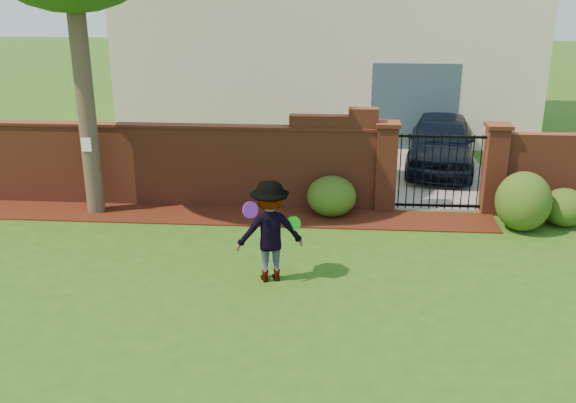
# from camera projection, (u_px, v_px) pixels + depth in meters

# --- Properties ---
(ground) EXTENTS (80.00, 80.00, 0.01)m
(ground) POSITION_uv_depth(u_px,v_px,m) (245.00, 294.00, 10.22)
(ground) COLOR #295114
(ground) RESTS_ON ground
(mulch_bed) EXTENTS (11.10, 1.08, 0.03)m
(mulch_bed) POSITION_uv_depth(u_px,v_px,m) (222.00, 216.00, 13.42)
(mulch_bed) COLOR #38120A
(mulch_bed) RESTS_ON ground
(brick_wall) EXTENTS (8.70, 0.31, 2.16)m
(brick_wall) POSITION_uv_depth(u_px,v_px,m) (176.00, 163.00, 13.81)
(brick_wall) COLOR maroon
(brick_wall) RESTS_ON ground
(pillar_left) EXTENTS (0.50, 0.50, 1.88)m
(pillar_left) POSITION_uv_depth(u_px,v_px,m) (386.00, 166.00, 13.49)
(pillar_left) COLOR maroon
(pillar_left) RESTS_ON ground
(pillar_right) EXTENTS (0.50, 0.50, 1.88)m
(pillar_right) POSITION_uv_depth(u_px,v_px,m) (494.00, 168.00, 13.34)
(pillar_right) COLOR maroon
(pillar_right) RESTS_ON ground
(iron_gate) EXTENTS (1.78, 0.03, 1.60)m
(iron_gate) POSITION_uv_depth(u_px,v_px,m) (439.00, 172.00, 13.45)
(iron_gate) COLOR black
(iron_gate) RESTS_ON ground
(driveway) EXTENTS (3.20, 8.00, 0.01)m
(driveway) POSITION_uv_depth(u_px,v_px,m) (416.00, 159.00, 17.49)
(driveway) COLOR gray
(driveway) RESTS_ON ground
(house) EXTENTS (12.40, 6.40, 6.30)m
(house) POSITION_uv_depth(u_px,v_px,m) (328.00, 25.00, 20.37)
(house) COLOR beige
(house) RESTS_ON ground
(car) EXTENTS (2.24, 4.22, 1.37)m
(car) POSITION_uv_depth(u_px,v_px,m) (441.00, 144.00, 16.26)
(car) COLOR black
(car) RESTS_ON ground
(paper_notice) EXTENTS (0.20, 0.01, 0.28)m
(paper_notice) POSITION_uv_depth(u_px,v_px,m) (86.00, 145.00, 12.99)
(paper_notice) COLOR white
(paper_notice) RESTS_ON tree
(shrub_left) EXTENTS (1.01, 1.01, 0.83)m
(shrub_left) POSITION_uv_depth(u_px,v_px,m) (332.00, 196.00, 13.36)
(shrub_left) COLOR #224815
(shrub_left) RESTS_ON ground
(shrub_middle) EXTENTS (1.06, 1.06, 1.16)m
(shrub_middle) POSITION_uv_depth(u_px,v_px,m) (523.00, 201.00, 12.56)
(shrub_middle) COLOR #224815
(shrub_middle) RESTS_ON ground
(shrub_right) EXTENTS (0.85, 0.85, 0.75)m
(shrub_right) POSITION_uv_depth(u_px,v_px,m) (565.00, 207.00, 12.84)
(shrub_right) COLOR #224815
(shrub_right) RESTS_ON ground
(man) EXTENTS (1.21, 0.88, 1.68)m
(man) POSITION_uv_depth(u_px,v_px,m) (270.00, 232.00, 10.41)
(man) COLOR gray
(man) RESTS_ON ground
(frisbee_purple) EXTENTS (0.26, 0.21, 0.26)m
(frisbee_purple) POSITION_uv_depth(u_px,v_px,m) (250.00, 210.00, 9.98)
(frisbee_purple) COLOR purple
(frisbee_purple) RESTS_ON man
(frisbee_green) EXTENTS (0.25, 0.11, 0.24)m
(frisbee_green) POSITION_uv_depth(u_px,v_px,m) (293.00, 223.00, 10.37)
(frisbee_green) COLOR #1CD21C
(frisbee_green) RESTS_ON man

